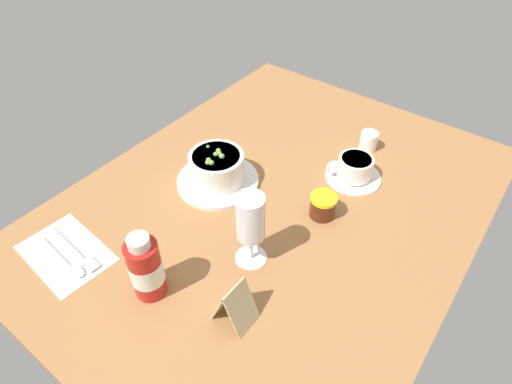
{
  "coord_description": "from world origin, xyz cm",
  "views": [
    {
      "loc": [
        59.56,
        39.61,
        69.43
      ],
      "look_at": [
        4.11,
        -2.28,
        4.57
      ],
      "focal_mm": 30.14,
      "sensor_mm": 36.0,
      "label": 1
    }
  ],
  "objects_px": {
    "porridge_bowl": "(217,170)",
    "menu_card": "(234,303)",
    "wine_glass": "(251,221)",
    "cutlery_setting": "(67,254)",
    "coffee_cup": "(354,169)",
    "jam_jar": "(323,206)",
    "sauce_bottle_red": "(146,268)",
    "creamer_jug": "(369,141)"
  },
  "relations": [
    {
      "from": "porridge_bowl",
      "to": "menu_card",
      "type": "bearing_deg",
      "value": 45.58
    },
    {
      "from": "menu_card",
      "to": "wine_glass",
      "type": "bearing_deg",
      "value": -154.43
    },
    {
      "from": "porridge_bowl",
      "to": "cutlery_setting",
      "type": "relative_size",
      "value": 0.97
    },
    {
      "from": "coffee_cup",
      "to": "menu_card",
      "type": "height_order",
      "value": "menu_card"
    },
    {
      "from": "menu_card",
      "to": "coffee_cup",
      "type": "bearing_deg",
      "value": -178.65
    },
    {
      "from": "coffee_cup",
      "to": "jam_jar",
      "type": "distance_m",
      "value": 0.16
    },
    {
      "from": "wine_glass",
      "to": "sauce_bottle_red",
      "type": "height_order",
      "value": "wine_glass"
    },
    {
      "from": "sauce_bottle_red",
      "to": "menu_card",
      "type": "height_order",
      "value": "sauce_bottle_red"
    },
    {
      "from": "cutlery_setting",
      "to": "menu_card",
      "type": "height_order",
      "value": "menu_card"
    },
    {
      "from": "coffee_cup",
      "to": "wine_glass",
      "type": "distance_m",
      "value": 0.36
    },
    {
      "from": "porridge_bowl",
      "to": "coffee_cup",
      "type": "relative_size",
      "value": 1.45
    },
    {
      "from": "menu_card",
      "to": "cutlery_setting",
      "type": "bearing_deg",
      "value": -75.14
    },
    {
      "from": "wine_glass",
      "to": "creamer_jug",
      "type": "bearing_deg",
      "value": 177.12
    },
    {
      "from": "cutlery_setting",
      "to": "jam_jar",
      "type": "xyz_separation_m",
      "value": [
        -0.41,
        0.36,
        0.03
      ]
    },
    {
      "from": "coffee_cup",
      "to": "jam_jar",
      "type": "height_order",
      "value": "coffee_cup"
    },
    {
      "from": "coffee_cup",
      "to": "porridge_bowl",
      "type": "bearing_deg",
      "value": -49.69
    },
    {
      "from": "creamer_jug",
      "to": "jam_jar",
      "type": "bearing_deg",
      "value": 5.64
    },
    {
      "from": "coffee_cup",
      "to": "wine_glass",
      "type": "height_order",
      "value": "wine_glass"
    },
    {
      "from": "coffee_cup",
      "to": "sauce_bottle_red",
      "type": "relative_size",
      "value": 0.91
    },
    {
      "from": "jam_jar",
      "to": "menu_card",
      "type": "height_order",
      "value": "menu_card"
    },
    {
      "from": "creamer_jug",
      "to": "jam_jar",
      "type": "relative_size",
      "value": 0.93
    },
    {
      "from": "creamer_jug",
      "to": "porridge_bowl",
      "type": "bearing_deg",
      "value": -33.54
    },
    {
      "from": "cutlery_setting",
      "to": "sauce_bottle_red",
      "type": "relative_size",
      "value": 1.36
    },
    {
      "from": "creamer_jug",
      "to": "wine_glass",
      "type": "bearing_deg",
      "value": -2.88
    },
    {
      "from": "porridge_bowl",
      "to": "jam_jar",
      "type": "distance_m",
      "value": 0.26
    },
    {
      "from": "cutlery_setting",
      "to": "wine_glass",
      "type": "bearing_deg",
      "value": 125.87
    },
    {
      "from": "coffee_cup",
      "to": "wine_glass",
      "type": "bearing_deg",
      "value": -7.92
    },
    {
      "from": "wine_glass",
      "to": "sauce_bottle_red",
      "type": "distance_m",
      "value": 0.21
    },
    {
      "from": "porridge_bowl",
      "to": "cutlery_setting",
      "type": "height_order",
      "value": "porridge_bowl"
    },
    {
      "from": "menu_card",
      "to": "creamer_jug",
      "type": "bearing_deg",
      "value": -176.63
    },
    {
      "from": "coffee_cup",
      "to": "sauce_bottle_red",
      "type": "xyz_separation_m",
      "value": [
        0.52,
        -0.15,
        0.04
      ]
    },
    {
      "from": "porridge_bowl",
      "to": "sauce_bottle_red",
      "type": "bearing_deg",
      "value": 17.96
    },
    {
      "from": "sauce_bottle_red",
      "to": "menu_card",
      "type": "xyz_separation_m",
      "value": [
        -0.05,
        0.16,
        -0.02
      ]
    },
    {
      "from": "coffee_cup",
      "to": "menu_card",
      "type": "distance_m",
      "value": 0.47
    },
    {
      "from": "porridge_bowl",
      "to": "coffee_cup",
      "type": "bearing_deg",
      "value": 130.31
    },
    {
      "from": "creamer_jug",
      "to": "coffee_cup",
      "type": "bearing_deg",
      "value": 10.62
    },
    {
      "from": "sauce_bottle_red",
      "to": "menu_card",
      "type": "bearing_deg",
      "value": 107.24
    },
    {
      "from": "coffee_cup",
      "to": "jam_jar",
      "type": "xyz_separation_m",
      "value": [
        0.16,
        0.0,
        0.0
      ]
    },
    {
      "from": "cutlery_setting",
      "to": "coffee_cup",
      "type": "distance_m",
      "value": 0.67
    },
    {
      "from": "porridge_bowl",
      "to": "sauce_bottle_red",
      "type": "xyz_separation_m",
      "value": [
        0.31,
        0.1,
        0.03
      ]
    },
    {
      "from": "jam_jar",
      "to": "menu_card",
      "type": "bearing_deg",
      "value": 1.32
    },
    {
      "from": "coffee_cup",
      "to": "creamer_jug",
      "type": "distance_m",
      "value": 0.13
    }
  ]
}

